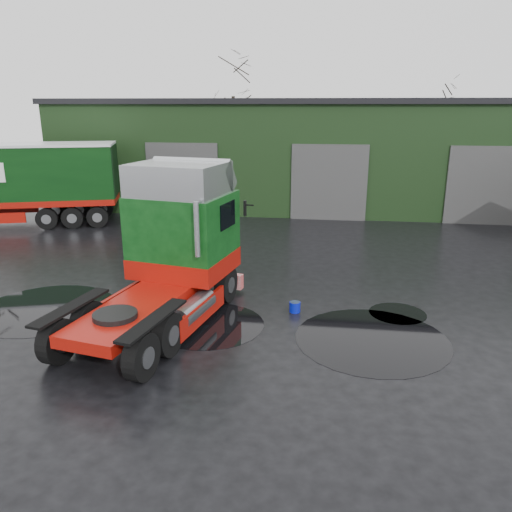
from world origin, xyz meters
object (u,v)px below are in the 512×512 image
Objects in this scene: wash_bucket at (295,307)px; tree_back_a at (233,120)px; hero_tractor at (149,252)px; warehouse at (329,151)px; tree_back_b at (429,133)px.

tree_back_a is at bearing 103.65° from wash_bucket.
hero_tractor reaches higher than wash_bucket.
warehouse is 3.41× the size of tree_back_a.
tree_back_a is (-7.01, 28.86, 4.59)m from wash_bucket.
hero_tractor is at bearing -112.79° from tree_back_b.
tree_back_b is at bearing 51.34° from warehouse.
tree_back_b is (12.82, 30.51, 1.54)m from hero_tractor.
warehouse is at bearing -128.66° from tree_back_b.
tree_back_a is at bearing 180.00° from tree_back_b.
wash_bucket is at bearing -76.35° from tree_back_a.
tree_back_b is (8.99, 28.86, 3.59)m from wash_bucket.
warehouse is 4.55× the size of hero_tractor.
warehouse is at bearing 88.24° from hero_tractor.
warehouse is 21.09m from hero_tractor.
warehouse is 12.90m from tree_back_a.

